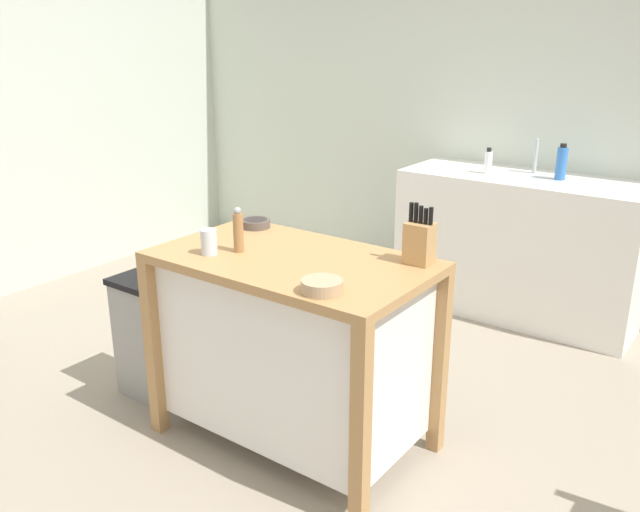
{
  "coord_description": "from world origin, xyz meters",
  "views": [
    {
      "loc": [
        1.71,
        -2.08,
        1.78
      ],
      "look_at": [
        0.06,
        0.17,
        0.83
      ],
      "focal_mm": 37.25,
      "sensor_mm": 36.0,
      "label": 1
    }
  ],
  "objects_px": {
    "kitchen_island": "(293,341)",
    "knife_block": "(420,242)",
    "sink_faucet": "(536,156)",
    "bottle_hand_soap": "(488,162)",
    "trash_bin": "(155,336)",
    "bowl_ceramic_wide": "(322,286)",
    "drinking_cup": "(209,242)",
    "bottle_spray_cleaner": "(561,163)",
    "bowl_stoneware_deep": "(256,223)",
    "pepper_grinder": "(238,231)"
  },
  "relations": [
    {
      "from": "drinking_cup",
      "to": "kitchen_island",
      "type": "bearing_deg",
      "value": 29.89
    },
    {
      "from": "knife_block",
      "to": "bowl_stoneware_deep",
      "type": "xyz_separation_m",
      "value": [
        -0.88,
        0.0,
        -0.07
      ]
    },
    {
      "from": "bowl_stoneware_deep",
      "to": "drinking_cup",
      "type": "relative_size",
      "value": 1.29
    },
    {
      "from": "kitchen_island",
      "to": "bowl_ceramic_wide",
      "type": "relative_size",
      "value": 7.58
    },
    {
      "from": "kitchen_island",
      "to": "bottle_hand_soap",
      "type": "bearing_deg",
      "value": 88.88
    },
    {
      "from": "knife_block",
      "to": "bottle_hand_soap",
      "type": "bearing_deg",
      "value": 103.94
    },
    {
      "from": "kitchen_island",
      "to": "sink_faucet",
      "type": "bearing_deg",
      "value": 82.76
    },
    {
      "from": "sink_faucet",
      "to": "bottle_hand_soap",
      "type": "height_order",
      "value": "sink_faucet"
    },
    {
      "from": "bottle_hand_soap",
      "to": "bowl_stoneware_deep",
      "type": "bearing_deg",
      "value": -104.87
    },
    {
      "from": "bowl_ceramic_wide",
      "to": "trash_bin",
      "type": "bearing_deg",
      "value": 172.41
    },
    {
      "from": "bowl_ceramic_wide",
      "to": "bowl_stoneware_deep",
      "type": "height_order",
      "value": "bowl_ceramic_wide"
    },
    {
      "from": "bowl_ceramic_wide",
      "to": "bottle_hand_soap",
      "type": "bearing_deg",
      "value": 97.59
    },
    {
      "from": "kitchen_island",
      "to": "bottle_hand_soap",
      "type": "distance_m",
      "value": 2.03
    },
    {
      "from": "knife_block",
      "to": "drinking_cup",
      "type": "xyz_separation_m",
      "value": [
        -0.77,
        -0.42,
        -0.04
      ]
    },
    {
      "from": "drinking_cup",
      "to": "sink_faucet",
      "type": "xyz_separation_m",
      "value": [
        0.58,
        2.33,
        0.09
      ]
    },
    {
      "from": "kitchen_island",
      "to": "trash_bin",
      "type": "relative_size",
      "value": 1.86
    },
    {
      "from": "bowl_stoneware_deep",
      "to": "bottle_hand_soap",
      "type": "height_order",
      "value": "bottle_hand_soap"
    },
    {
      "from": "bowl_ceramic_wide",
      "to": "pepper_grinder",
      "type": "xyz_separation_m",
      "value": [
        -0.56,
        0.17,
        0.07
      ]
    },
    {
      "from": "bottle_spray_cleaner",
      "to": "trash_bin",
      "type": "bearing_deg",
      "value": -121.15
    },
    {
      "from": "kitchen_island",
      "to": "knife_block",
      "type": "relative_size",
      "value": 4.68
    },
    {
      "from": "drinking_cup",
      "to": "bottle_hand_soap",
      "type": "bearing_deg",
      "value": 80.84
    },
    {
      "from": "trash_bin",
      "to": "bottle_hand_soap",
      "type": "xyz_separation_m",
      "value": [
        0.86,
        2.05,
        0.67
      ]
    },
    {
      "from": "trash_bin",
      "to": "knife_block",
      "type": "bearing_deg",
      "value": 14.49
    },
    {
      "from": "bottle_hand_soap",
      "to": "sink_faucet",
      "type": "bearing_deg",
      "value": 39.38
    },
    {
      "from": "kitchen_island",
      "to": "bowl_stoneware_deep",
      "type": "distance_m",
      "value": 0.63
    },
    {
      "from": "kitchen_island",
      "to": "sink_faucet",
      "type": "xyz_separation_m",
      "value": [
        0.27,
        2.16,
        0.53
      ]
    },
    {
      "from": "knife_block",
      "to": "drinking_cup",
      "type": "bearing_deg",
      "value": -151.44
    },
    {
      "from": "knife_block",
      "to": "drinking_cup",
      "type": "relative_size",
      "value": 2.3
    },
    {
      "from": "pepper_grinder",
      "to": "bottle_spray_cleaner",
      "type": "distance_m",
      "value": 2.24
    },
    {
      "from": "bottle_hand_soap",
      "to": "kitchen_island",
      "type": "bearing_deg",
      "value": -91.12
    },
    {
      "from": "bottle_hand_soap",
      "to": "bowl_ceramic_wide",
      "type": "bearing_deg",
      "value": -82.41
    },
    {
      "from": "pepper_grinder",
      "to": "trash_bin",
      "type": "bearing_deg",
      "value": -178.71
    },
    {
      "from": "drinking_cup",
      "to": "bottle_spray_cleaner",
      "type": "xyz_separation_m",
      "value": [
        0.78,
        2.23,
        0.08
      ]
    },
    {
      "from": "trash_bin",
      "to": "bowl_stoneware_deep",
      "type": "bearing_deg",
      "value": 39.41
    },
    {
      "from": "bowl_stoneware_deep",
      "to": "pepper_grinder",
      "type": "relative_size",
      "value": 0.71
    },
    {
      "from": "bowl_ceramic_wide",
      "to": "drinking_cup",
      "type": "distance_m",
      "value": 0.64
    },
    {
      "from": "kitchen_island",
      "to": "sink_faucet",
      "type": "relative_size",
      "value": 5.32
    },
    {
      "from": "bottle_spray_cleaner",
      "to": "bottle_hand_soap",
      "type": "relative_size",
      "value": 1.34
    },
    {
      "from": "knife_block",
      "to": "trash_bin",
      "type": "relative_size",
      "value": 0.4
    },
    {
      "from": "bottle_spray_cleaner",
      "to": "sink_faucet",
      "type": "bearing_deg",
      "value": 152.22
    },
    {
      "from": "kitchen_island",
      "to": "bowl_stoneware_deep",
      "type": "bearing_deg",
      "value": 149.55
    },
    {
      "from": "bowl_ceramic_wide",
      "to": "bottle_spray_cleaner",
      "type": "bearing_deg",
      "value": 86.58
    },
    {
      "from": "knife_block",
      "to": "bottle_hand_soap",
      "type": "height_order",
      "value": "knife_block"
    },
    {
      "from": "bowl_ceramic_wide",
      "to": "trash_bin",
      "type": "height_order",
      "value": "bowl_ceramic_wide"
    },
    {
      "from": "knife_block",
      "to": "pepper_grinder",
      "type": "distance_m",
      "value": 0.76
    },
    {
      "from": "pepper_grinder",
      "to": "bottle_hand_soap",
      "type": "distance_m",
      "value": 2.06
    },
    {
      "from": "bowl_stoneware_deep",
      "to": "sink_faucet",
      "type": "distance_m",
      "value": 2.04
    },
    {
      "from": "pepper_grinder",
      "to": "trash_bin",
      "type": "relative_size",
      "value": 0.31
    },
    {
      "from": "kitchen_island",
      "to": "trash_bin",
      "type": "distance_m",
      "value": 0.85
    },
    {
      "from": "bowl_ceramic_wide",
      "to": "drinking_cup",
      "type": "xyz_separation_m",
      "value": [
        -0.64,
        0.07,
        0.03
      ]
    }
  ]
}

